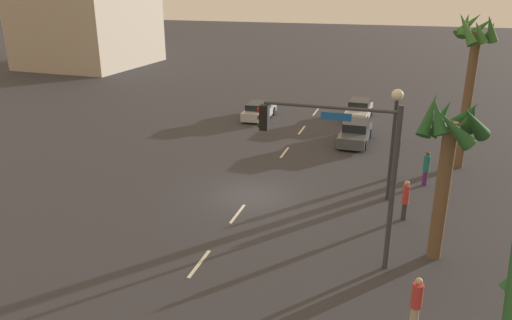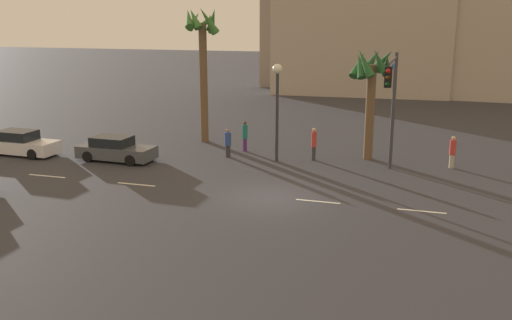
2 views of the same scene
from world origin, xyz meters
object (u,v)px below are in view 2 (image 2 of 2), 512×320
Objects in this scene: streetlamp at (277,93)px; pedestrian_2 at (228,142)px; traffic_signal at (392,95)px; pedestrian_0 at (452,151)px; car_2 at (21,144)px; palm_tree_2 at (203,46)px; pedestrian_1 at (314,143)px; car_0 at (116,150)px; palm_tree_0 at (371,79)px; pedestrian_3 at (245,135)px.

pedestrian_2 is (-3.05, 0.10, -3.10)m from streetlamp.
pedestrian_0 is (3.30, 2.77, -3.36)m from traffic_signal.
streetlamp is 3.10× the size of pedestrian_0.
pedestrian_2 reaches higher than car_2.
car_2 is at bearing -144.32° from palm_tree_2.
pedestrian_0 is 0.94× the size of pedestrian_1.
car_0 is at bearing -175.82° from traffic_signal.
car_2 is at bearing -175.95° from traffic_signal.
pedestrian_0 is 0.28× the size of palm_tree_0.
traffic_signal reaches higher than car_2.
pedestrian_2 is (-9.48, 1.58, -3.43)m from traffic_signal.
pedestrian_2 is at bearing -171.94° from pedestrian_1.
traffic_signal is at bearing 4.05° from car_2.
streetlamp is 4.29m from pedestrian_3.
palm_tree_0 is (-4.70, 0.75, 3.77)m from pedestrian_0.
streetlamp reaches higher than pedestrian_1.
streetlamp is at bearing -172.43° from pedestrian_0.
palm_tree_0 is 0.74× the size of palm_tree_2.
car_0 is 9.04m from palm_tree_2.
pedestrian_2 is at bearing -50.54° from palm_tree_2.
palm_tree_0 is (8.09, 1.94, 3.84)m from pedestrian_2.
palm_tree_2 is (-11.05, 1.65, 1.64)m from palm_tree_0.
pedestrian_2 is 0.26× the size of palm_tree_0.
car_2 is 12.70m from pedestrian_2.
car_0 is at bearing -163.91° from streetlamp.
palm_tree_2 reaches higher than streetlamp.
palm_tree_0 reaches higher than traffic_signal.
pedestrian_0 is (18.80, 3.91, 0.31)m from car_0.
pedestrian_2 reaches higher than car_0.
car_0 is 6.31m from car_2.
streetlamp is (15.36, 3.02, 3.31)m from car_2.
car_2 is at bearing -168.86° from streetlamp.
pedestrian_2 is at bearing -106.89° from pedestrian_3.
pedestrian_1 is at bearing 12.46° from car_2.
palm_tree_2 is (-15.75, 2.40, 5.41)m from pedestrian_0.
pedestrian_2 is 0.19× the size of palm_tree_2.
palm_tree_2 reaches higher than pedestrian_2.
pedestrian_1 is at bearing 8.06° from pedestrian_2.
streetlamp is at bearing 16.09° from car_0.
traffic_signal is 10.10m from pedestrian_3.
palm_tree_0 is (3.01, 1.22, 3.69)m from pedestrian_1.
pedestrian_1 is (2.03, 0.82, -2.94)m from streetlamp.
palm_tree_2 is at bearing 64.14° from car_0.
streetlamp is (-6.43, 1.48, -0.33)m from traffic_signal.
traffic_signal is at bearing -20.11° from pedestrian_3.
palm_tree_0 is (20.40, 5.06, 4.05)m from car_2.
pedestrian_0 is (9.74, 1.29, -3.03)m from streetlamp.
traffic_signal is (21.79, 1.54, 3.64)m from car_2.
traffic_signal is at bearing -27.60° from pedestrian_1.
pedestrian_1 reaches higher than pedestrian_0.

